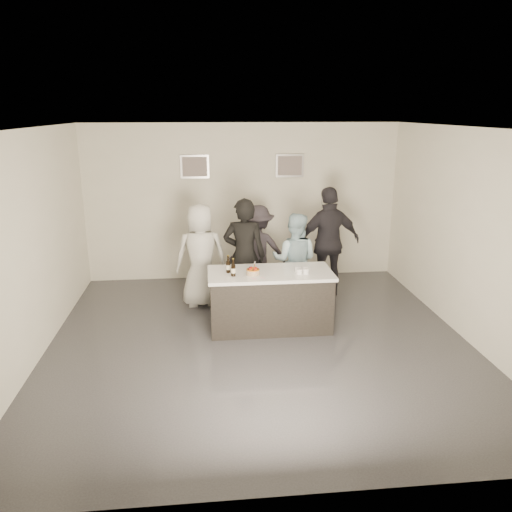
% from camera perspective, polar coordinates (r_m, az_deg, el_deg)
% --- Properties ---
extents(floor, '(6.00, 6.00, 0.00)m').
position_cam_1_polar(floor, '(7.31, 0.41, -9.80)').
color(floor, '#3D3D42').
rests_on(floor, ground).
extents(ceiling, '(6.00, 6.00, 0.00)m').
position_cam_1_polar(ceiling, '(6.56, 0.46, 14.42)').
color(ceiling, white).
extents(wall_back, '(6.00, 0.04, 3.00)m').
position_cam_1_polar(wall_back, '(9.70, -1.52, 6.14)').
color(wall_back, white).
rests_on(wall_back, ground).
extents(wall_front, '(6.00, 0.04, 3.00)m').
position_cam_1_polar(wall_front, '(3.99, 5.23, -9.33)').
color(wall_front, white).
rests_on(wall_front, ground).
extents(wall_left, '(0.04, 6.00, 3.00)m').
position_cam_1_polar(wall_left, '(7.12, -24.34, 0.88)').
color(wall_left, white).
rests_on(wall_left, ground).
extents(wall_right, '(0.04, 6.00, 3.00)m').
position_cam_1_polar(wall_right, '(7.70, 23.22, 2.10)').
color(wall_right, white).
rests_on(wall_right, ground).
extents(picture_left, '(0.54, 0.04, 0.44)m').
position_cam_1_polar(picture_left, '(9.55, -7.02, 10.10)').
color(picture_left, '#B2B2B7').
rests_on(picture_left, wall_back).
extents(picture_right, '(0.54, 0.04, 0.44)m').
position_cam_1_polar(picture_right, '(9.68, 3.87, 10.27)').
color(picture_right, '#B2B2B7').
rests_on(picture_right, wall_back).
extents(bar_counter, '(1.86, 0.86, 0.90)m').
position_cam_1_polar(bar_counter, '(7.60, 1.61, -5.03)').
color(bar_counter, white).
rests_on(bar_counter, ground).
extents(cake, '(0.19, 0.19, 0.07)m').
position_cam_1_polar(cake, '(7.31, -0.35, -1.85)').
color(cake, orange).
rests_on(cake, bar_counter).
extents(beer_bottle_a, '(0.07, 0.07, 0.26)m').
position_cam_1_polar(beer_bottle_a, '(7.38, -3.20, -0.94)').
color(beer_bottle_a, black).
rests_on(beer_bottle_a, bar_counter).
extents(beer_bottle_b, '(0.07, 0.07, 0.26)m').
position_cam_1_polar(beer_bottle_b, '(7.22, -2.61, -1.33)').
color(beer_bottle_b, black).
rests_on(beer_bottle_b, bar_counter).
extents(tumbler_cluster, '(0.19, 0.19, 0.08)m').
position_cam_1_polar(tumbler_cluster, '(7.42, 5.28, -1.63)').
color(tumbler_cluster, '#C06912').
rests_on(tumbler_cluster, bar_counter).
extents(candles, '(0.24, 0.08, 0.01)m').
position_cam_1_polar(candles, '(7.15, 0.16, -2.56)').
color(candles, pink).
rests_on(candles, bar_counter).
extents(person_main_black, '(0.77, 0.58, 1.90)m').
position_cam_1_polar(person_main_black, '(8.08, -1.34, 0.02)').
color(person_main_black, black).
rests_on(person_main_black, ground).
extents(person_main_blue, '(0.94, 0.83, 1.61)m').
position_cam_1_polar(person_main_blue, '(8.36, 4.43, -0.50)').
color(person_main_blue, silver).
rests_on(person_main_blue, ground).
extents(person_guest_left, '(0.89, 0.61, 1.76)m').
position_cam_1_polar(person_guest_left, '(8.40, -6.31, 0.06)').
color(person_guest_left, silver).
rests_on(person_guest_left, ground).
extents(person_guest_right, '(1.21, 0.66, 1.96)m').
position_cam_1_polar(person_guest_right, '(8.89, 8.33, 1.57)').
color(person_guest_right, '#27252C').
rests_on(person_guest_right, ground).
extents(person_guest_back, '(1.06, 0.62, 1.62)m').
position_cam_1_polar(person_guest_back, '(8.95, 0.15, 0.72)').
color(person_guest_back, '#2F2B33').
rests_on(person_guest_back, ground).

